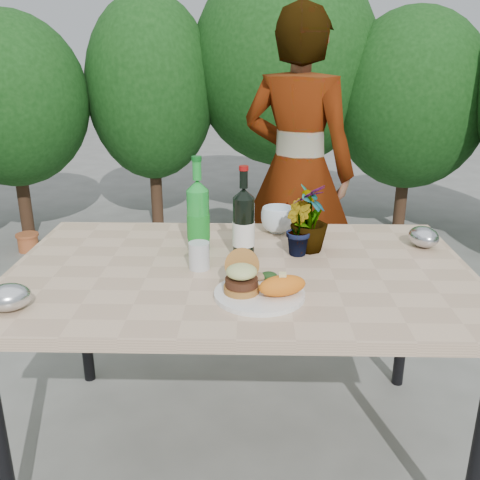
{
  "coord_description": "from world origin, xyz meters",
  "views": [
    {
      "loc": [
        0.04,
        -1.72,
        1.46
      ],
      "look_at": [
        0.0,
        -0.08,
        0.88
      ],
      "focal_mm": 40.0,
      "sensor_mm": 36.0,
      "label": 1
    }
  ],
  "objects_px": {
    "dinner_plate": "(259,294)",
    "person": "(298,171)",
    "wine_bottle": "(244,224)",
    "patio_table": "(241,283)"
  },
  "relations": [
    {
      "from": "wine_bottle",
      "to": "person",
      "type": "relative_size",
      "value": 0.2
    },
    {
      "from": "patio_table",
      "to": "person",
      "type": "xyz_separation_m",
      "value": [
        0.28,
        1.12,
        0.15
      ]
    },
    {
      "from": "person",
      "to": "patio_table",
      "type": "bearing_deg",
      "value": 98.74
    },
    {
      "from": "wine_bottle",
      "to": "person",
      "type": "distance_m",
      "value": 1.05
    },
    {
      "from": "patio_table",
      "to": "wine_bottle",
      "type": "distance_m",
      "value": 0.21
    },
    {
      "from": "dinner_plate",
      "to": "patio_table",
      "type": "bearing_deg",
      "value": 105.42
    },
    {
      "from": "wine_bottle",
      "to": "person",
      "type": "xyz_separation_m",
      "value": [
        0.27,
        1.01,
        -0.03
      ]
    },
    {
      "from": "patio_table",
      "to": "wine_bottle",
      "type": "relative_size",
      "value": 4.77
    },
    {
      "from": "dinner_plate",
      "to": "person",
      "type": "relative_size",
      "value": 0.17
    },
    {
      "from": "patio_table",
      "to": "dinner_plate",
      "type": "height_order",
      "value": "dinner_plate"
    }
  ]
}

